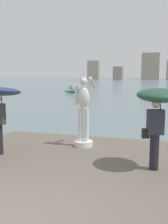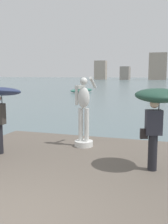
% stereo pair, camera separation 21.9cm
% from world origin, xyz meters
% --- Properties ---
extents(ground_plane, '(400.00, 400.00, 0.00)m').
position_xyz_m(ground_plane, '(0.00, 40.00, 0.00)').
color(ground_plane, slate).
extents(pier, '(6.93, 9.10, 0.40)m').
position_xyz_m(pier, '(0.00, 1.55, 0.20)').
color(pier, '#60564C').
rests_on(pier, ground).
extents(statue_white_figure, '(0.59, 0.86, 2.25)m').
position_xyz_m(statue_white_figure, '(-0.07, 4.71, 1.37)').
color(statue_white_figure, silver).
rests_on(statue_white_figure, pier).
extents(onlooker_left, '(1.16, 1.18, 2.00)m').
position_xyz_m(onlooker_left, '(-2.11, 3.23, 1.98)').
color(onlooker_left, black).
rests_on(onlooker_left, pier).
extents(onlooker_right, '(1.44, 1.45, 2.01)m').
position_xyz_m(onlooker_right, '(2.25, 3.21, 2.03)').
color(onlooker_right, black).
rests_on(onlooker_right, pier).
extents(boat_near, '(2.85, 4.89, 1.09)m').
position_xyz_m(boat_near, '(-10.02, 34.83, 0.40)').
color(boat_near, '#336B5B').
rests_on(boat_near, ground).
extents(distant_skyline, '(70.35, 14.05, 13.62)m').
position_xyz_m(distant_skyline, '(-1.11, 138.07, 5.26)').
color(distant_skyline, '#A89989').
rests_on(distant_skyline, ground).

